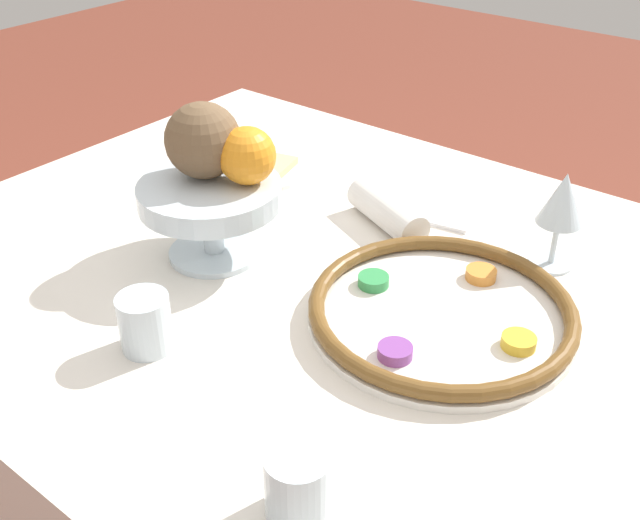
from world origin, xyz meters
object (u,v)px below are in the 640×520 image
Objects in this scene: orange_fruit at (247,156)px; seder_plate at (441,311)px; fruit_stand at (210,202)px; cup_near at (298,484)px; napkin_roll at (387,211)px; coconut at (203,140)px; bread_plate at (253,170)px; cup_mid at (145,323)px; wine_glass at (562,202)px.

seder_plate is at bearing -175.13° from orange_fruit.
fruit_stand is 2.78× the size of cup_near.
coconut is at bearing 50.54° from napkin_roll.
cup_mid is (-0.22, 0.42, 0.03)m from bread_plate.
orange_fruit reaches higher than cup_near.
orange_fruit reaches higher than cup_mid.
wine_glass is 0.25m from napkin_roll.
orange_fruit reaches higher than fruit_stand.
napkin_roll is (-0.11, -0.18, -0.12)m from orange_fruit.
seder_plate is at bearing -169.42° from fruit_stand.
cup_mid is at bearing 113.71° from fruit_stand.
fruit_stand is at bearing 44.08° from orange_fruit.
cup_mid is at bearing 116.93° from coconut.
coconut is (0.40, 0.25, 0.06)m from wine_glass.
coconut is at bearing -63.07° from cup_mid.
orange_fruit is at bearing -135.92° from fruit_stand.
fruit_stand is 0.08m from coconut.
wine_glass reaches higher than fruit_stand.
napkin_roll is at bearing -123.53° from fruit_stand.
wine_glass is 1.35× the size of coconut.
bread_plate is (0.11, -0.21, -0.15)m from coconut.
coconut is 0.29m from napkin_roll.
seder_plate is 3.20× the size of coconut.
fruit_stand reaches higher than seder_plate.
orange_fruit is 0.24m from napkin_roll.
wine_glass is 0.84× the size of bread_plate.
coconut reaches higher than napkin_roll.
seder_plate is 0.24m from napkin_roll.
coconut is at bearing 118.21° from bread_plate.
cup_near reaches higher than seder_plate.
napkin_roll is (-0.16, -0.20, -0.14)m from coconut.
wine_glass is at bearing -90.66° from cup_near.
wine_glass reaches higher than cup_near.
fruit_stand is 0.27m from napkin_roll.
fruit_stand is 2.51× the size of orange_fruit.
seder_plate is 0.32m from orange_fruit.
seder_plate is 2.37× the size of wine_glass.
fruit_stand reaches higher than napkin_roll.
coconut reaches higher than cup_near.
orange_fruit is (0.29, 0.02, 0.13)m from seder_plate.
orange_fruit is 0.47× the size of bread_plate.
orange_fruit is at bearing 4.87° from seder_plate.
wine_glass is at bearing -104.13° from seder_plate.
cup_mid reaches higher than napkin_roll.
wine_glass is at bearing -144.77° from fruit_stand.
orange_fruit is at bearing 59.57° from napkin_roll.
seder_plate is 4.69× the size of cup_near.
cup_near is 1.00× the size of cup_mid.
wine_glass is at bearing -167.63° from napkin_roll.
fruit_stand is at bearing -35.39° from cup_near.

